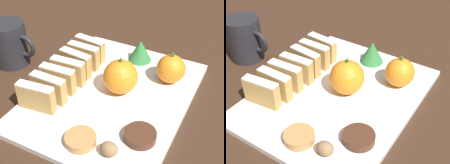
# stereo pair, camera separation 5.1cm
# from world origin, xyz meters

# --- Properties ---
(ground_plane) EXTENTS (6.00, 6.00, 0.00)m
(ground_plane) POSITION_xyz_m (0.00, 0.00, 0.00)
(ground_plane) COLOR #382316
(serving_platter) EXTENTS (0.30, 0.39, 0.01)m
(serving_platter) POSITION_xyz_m (0.00, 0.00, 0.01)
(serving_platter) COLOR white
(serving_platter) RESTS_ON ground_plane
(stollen_slice_front) EXTENTS (0.08, 0.03, 0.06)m
(stollen_slice_front) POSITION_xyz_m (-0.11, -0.11, 0.04)
(stollen_slice_front) COLOR tan
(stollen_slice_front) RESTS_ON serving_platter
(stollen_slice_second) EXTENTS (0.07, 0.02, 0.06)m
(stollen_slice_second) POSITION_xyz_m (-0.10, -0.07, 0.04)
(stollen_slice_second) COLOR tan
(stollen_slice_second) RESTS_ON serving_platter
(stollen_slice_third) EXTENTS (0.08, 0.02, 0.06)m
(stollen_slice_third) POSITION_xyz_m (-0.10, -0.04, 0.04)
(stollen_slice_third) COLOR tan
(stollen_slice_third) RESTS_ON serving_platter
(stollen_slice_fourth) EXTENTS (0.08, 0.02, 0.06)m
(stollen_slice_fourth) POSITION_xyz_m (-0.10, -0.01, 0.04)
(stollen_slice_fourth) COLOR tan
(stollen_slice_fourth) RESTS_ON serving_platter
(stollen_slice_fifth) EXTENTS (0.08, 0.03, 0.06)m
(stollen_slice_fifth) POSITION_xyz_m (-0.10, 0.03, 0.04)
(stollen_slice_fifth) COLOR tan
(stollen_slice_fifth) RESTS_ON serving_platter
(stollen_slice_sixth) EXTENTS (0.07, 0.02, 0.06)m
(stollen_slice_sixth) POSITION_xyz_m (-0.10, 0.06, 0.04)
(stollen_slice_sixth) COLOR tan
(stollen_slice_sixth) RESTS_ON serving_platter
(stollen_slice_back) EXTENTS (0.08, 0.03, 0.06)m
(stollen_slice_back) POSITION_xyz_m (-0.11, 0.09, 0.04)
(stollen_slice_back) COLOR tan
(stollen_slice_back) RESTS_ON serving_platter
(orange_near) EXTENTS (0.07, 0.07, 0.08)m
(orange_near) POSITION_xyz_m (0.01, 0.02, 0.05)
(orange_near) COLOR orange
(orange_near) RESTS_ON serving_platter
(orange_far) EXTENTS (0.06, 0.06, 0.07)m
(orange_far) POSITION_xyz_m (0.09, 0.10, 0.04)
(orange_far) COLOR orange
(orange_far) RESTS_ON serving_platter
(walnut) EXTENTS (0.03, 0.03, 0.03)m
(walnut) POSITION_xyz_m (0.07, -0.14, 0.02)
(walnut) COLOR #8E6B47
(walnut) RESTS_ON serving_platter
(chocolate_cookie) EXTENTS (0.06, 0.06, 0.02)m
(chocolate_cookie) POSITION_xyz_m (0.10, -0.09, 0.02)
(chocolate_cookie) COLOR #472819
(chocolate_cookie) RESTS_ON serving_platter
(gingerbread_cookie) EXTENTS (0.06, 0.06, 0.02)m
(gingerbread_cookie) POSITION_xyz_m (0.01, -0.14, 0.02)
(gingerbread_cookie) COLOR #B27F47
(gingerbread_cookie) RESTS_ON serving_platter
(evergreen_sprig) EXTENTS (0.05, 0.05, 0.05)m
(evergreen_sprig) POSITION_xyz_m (0.00, 0.14, 0.04)
(evergreen_sprig) COLOR #2D7538
(evergreen_sprig) RESTS_ON serving_platter
(coffee_mug) EXTENTS (0.12, 0.08, 0.10)m
(coffee_mug) POSITION_xyz_m (-0.27, 0.01, 0.05)
(coffee_mug) COLOR #232328
(coffee_mug) RESTS_ON ground_plane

